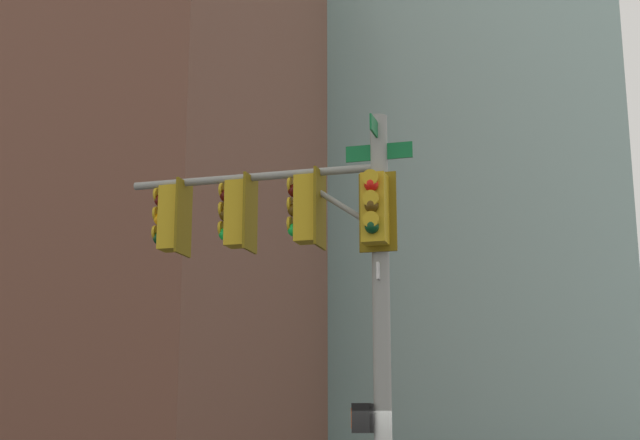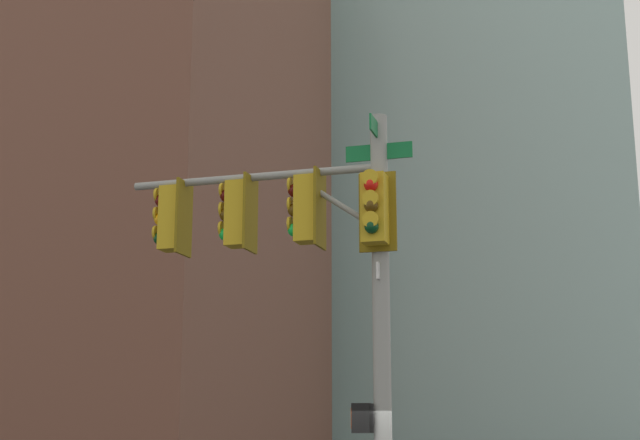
{
  "view_description": "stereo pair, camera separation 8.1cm",
  "coord_description": "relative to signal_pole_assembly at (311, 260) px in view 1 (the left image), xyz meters",
  "views": [
    {
      "loc": [
        13.13,
        1.28,
        2.28
      ],
      "look_at": [
        0.16,
        -0.73,
        5.25
      ],
      "focal_mm": 51.53,
      "sensor_mm": 36.0,
      "label": 1
    },
    {
      "loc": [
        13.11,
        1.36,
        2.28
      ],
      "look_at": [
        0.16,
        -0.73,
        5.25
      ],
      "focal_mm": 51.53,
      "sensor_mm": 36.0,
      "label": 2
    }
  ],
  "objects": [
    {
      "name": "signal_pole_assembly",
      "position": [
        0.0,
        0.0,
        0.0
      ],
      "size": [
        1.29,
        4.4,
        6.76
      ],
      "rotation": [
        0.0,
        0.0,
        4.58
      ],
      "color": "gray",
      "rests_on": "ground_plane"
    },
    {
      "name": "building_brick_nearside",
      "position": [
        -22.64,
        -15.62,
        14.73
      ],
      "size": [
        26.01,
        21.26,
        38.74
      ],
      "primitive_type": "cube",
      "color": "brown",
      "rests_on": "ground_plane"
    }
  ]
}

